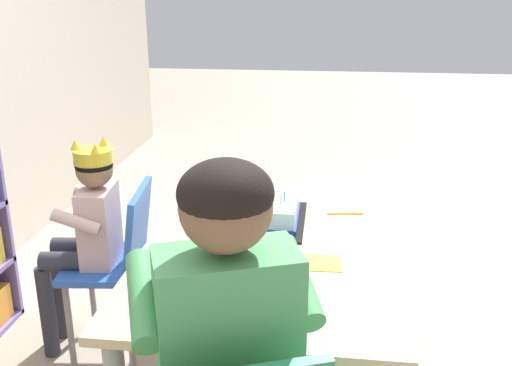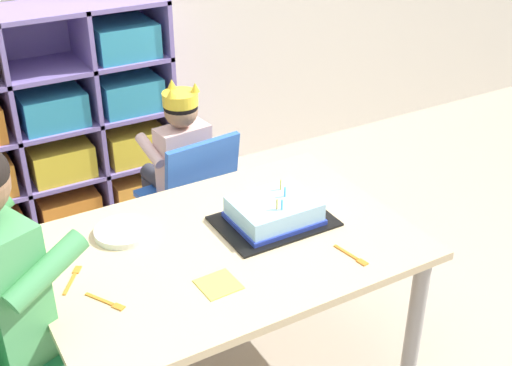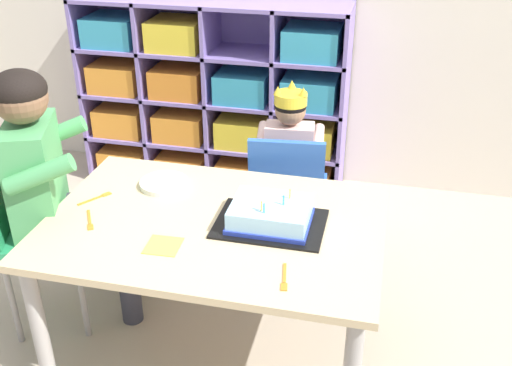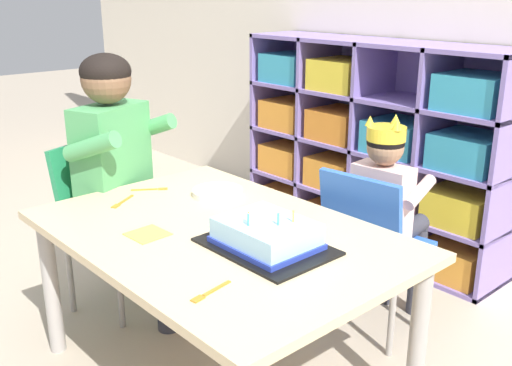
# 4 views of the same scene
# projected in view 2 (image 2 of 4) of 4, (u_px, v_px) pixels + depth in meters

# --- Properties ---
(storage_cubby_shelf) EXTENTS (1.45, 0.34, 1.04)m
(storage_cubby_shelf) POSITION_uv_depth(u_px,v_px,m) (12.00, 140.00, 2.94)
(storage_cubby_shelf) COLOR #7F6BB2
(storage_cubby_shelf) RESTS_ON ground
(activity_table) EXTENTS (1.18, 0.81, 0.55)m
(activity_table) POSITION_uv_depth(u_px,v_px,m) (226.00, 260.00, 2.15)
(activity_table) COLOR #D1B789
(activity_table) RESTS_ON ground
(classroom_chair_blue) EXTENTS (0.37, 0.34, 0.66)m
(classroom_chair_blue) POSITION_uv_depth(u_px,v_px,m) (193.00, 192.00, 2.69)
(classroom_chair_blue) COLOR blue
(classroom_chair_blue) RESTS_ON ground
(child_with_crown) EXTENTS (0.31, 0.31, 0.84)m
(child_with_crown) POSITION_uv_depth(u_px,v_px,m) (178.00, 154.00, 2.71)
(child_with_crown) COLOR beige
(child_with_crown) RESTS_ON ground
(adult_helper_seated) EXTENTS (0.49, 0.47, 1.04)m
(adult_helper_seated) POSITION_uv_depth(u_px,v_px,m) (14.00, 271.00, 1.82)
(adult_helper_seated) COLOR #4C9E5B
(adult_helper_seated) RESTS_ON ground
(birthday_cake_on_tray) EXTENTS (0.38, 0.27, 0.12)m
(birthday_cake_on_tray) POSITION_uv_depth(u_px,v_px,m) (274.00, 213.00, 2.20)
(birthday_cake_on_tray) COLOR black
(birthday_cake_on_tray) RESTS_ON activity_table
(paper_plate_stack) EXTENTS (0.19, 0.19, 0.02)m
(paper_plate_stack) POSITION_uv_depth(u_px,v_px,m) (123.00, 232.00, 2.15)
(paper_plate_stack) COLOR white
(paper_plate_stack) RESTS_ON activity_table
(paper_napkin_square) EXTENTS (0.12, 0.12, 0.00)m
(paper_napkin_square) POSITION_uv_depth(u_px,v_px,m) (218.00, 284.00, 1.92)
(paper_napkin_square) COLOR #F4DB4C
(paper_napkin_square) RESTS_ON activity_table
(fork_by_napkin) EXTENTS (0.04, 0.14, 0.00)m
(fork_by_napkin) POSITION_uv_depth(u_px,v_px,m) (353.00, 256.00, 2.04)
(fork_by_napkin) COLOR orange
(fork_by_napkin) RESTS_ON activity_table
(fork_beside_plate_stack) EXTENTS (0.09, 0.12, 0.00)m
(fork_beside_plate_stack) POSITION_uv_depth(u_px,v_px,m) (73.00, 278.00, 1.95)
(fork_beside_plate_stack) COLOR orange
(fork_beside_plate_stack) RESTS_ON activity_table
(fork_near_cake_tray) EXTENTS (0.08, 0.12, 0.00)m
(fork_near_cake_tray) POSITION_uv_depth(u_px,v_px,m) (107.00, 302.00, 1.85)
(fork_near_cake_tray) COLOR orange
(fork_near_cake_tray) RESTS_ON activity_table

